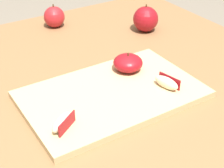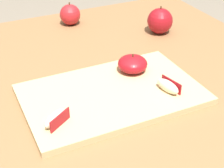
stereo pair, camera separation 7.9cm
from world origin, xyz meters
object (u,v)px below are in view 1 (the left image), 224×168
object	(u,v)px
apple_wedge_front	(63,122)
apple_wedge_left	(167,83)
apple_half_skin_up	(128,63)
whole_apple_red_delicious	(146,19)
whole_apple_crimson	(54,17)
cutting_board	(112,94)

from	to	relation	value
apple_wedge_front	apple_wedge_left	bearing A→B (deg)	0.81
apple_half_skin_up	whole_apple_red_delicious	xyz separation A→B (m)	(0.20, 0.20, 0.00)
apple_half_skin_up	apple_wedge_left	world-z (taller)	apple_half_skin_up
apple_wedge_front	whole_apple_crimson	world-z (taller)	whole_apple_crimson
apple_wedge_left	whole_apple_crimson	bearing A→B (deg)	96.63
whole_apple_crimson	whole_apple_red_delicious	bearing A→B (deg)	-38.65
apple_wedge_left	cutting_board	bearing A→B (deg)	155.10
apple_wedge_left	whole_apple_crimson	xyz separation A→B (m)	(-0.06, 0.49, 0.00)
cutting_board	whole_apple_red_delicious	bearing A→B (deg)	41.99
cutting_board	apple_half_skin_up	distance (m)	0.11
apple_wedge_left	apple_wedge_front	xyz separation A→B (m)	(-0.26, -0.00, 0.00)
cutting_board	apple_wedge_front	size ratio (longest dim) A/B	6.33
apple_wedge_front	whole_apple_red_delicious	bearing A→B (deg)	35.82
apple_wedge_front	whole_apple_red_delicious	distance (m)	0.54
apple_wedge_front	whole_apple_crimson	distance (m)	0.54
apple_half_skin_up	apple_wedge_front	bearing A→B (deg)	-153.62
apple_wedge_left	apple_wedge_front	size ratio (longest dim) A/B	1.03
apple_wedge_front	apple_half_skin_up	bearing A→B (deg)	26.38
cutting_board	apple_wedge_front	world-z (taller)	apple_wedge_front
cutting_board	whole_apple_red_delicious	size ratio (longest dim) A/B	4.61
apple_half_skin_up	cutting_board	bearing A→B (deg)	-145.07
cutting_board	apple_half_skin_up	size ratio (longest dim) A/B	5.46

